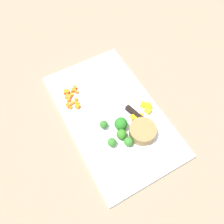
% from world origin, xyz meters
% --- Properties ---
extents(ground_plane, '(4.00, 4.00, 0.00)m').
position_xyz_m(ground_plane, '(0.00, 0.00, 0.00)').
color(ground_plane, '#86755D').
extents(cutting_board, '(0.52, 0.31, 0.01)m').
position_xyz_m(cutting_board, '(0.00, 0.00, 0.01)').
color(cutting_board, white).
rests_on(cutting_board, ground_plane).
extents(prep_bowl, '(0.09, 0.09, 0.04)m').
position_xyz_m(prep_bowl, '(0.11, 0.05, 0.03)').
color(prep_bowl, olive).
rests_on(prep_bowl, cutting_board).
extents(chef_knife, '(0.30, 0.10, 0.02)m').
position_xyz_m(chef_knife, '(-0.01, 0.05, 0.02)').
color(chef_knife, silver).
rests_on(chef_knife, cutting_board).
extents(carrot_dice_0, '(0.01, 0.01, 0.01)m').
position_xyz_m(carrot_dice_0, '(-0.12, -0.11, 0.02)').
color(carrot_dice_0, orange).
rests_on(carrot_dice_0, cutting_board).
extents(carrot_dice_1, '(0.03, 0.03, 0.01)m').
position_xyz_m(carrot_dice_1, '(-0.13, -0.10, 0.02)').
color(carrot_dice_1, orange).
rests_on(carrot_dice_1, cutting_board).
extents(carrot_dice_2, '(0.01, 0.01, 0.01)m').
position_xyz_m(carrot_dice_2, '(-0.09, -0.11, 0.02)').
color(carrot_dice_2, orange).
rests_on(carrot_dice_2, cutting_board).
extents(carrot_dice_3, '(0.01, 0.01, 0.01)m').
position_xyz_m(carrot_dice_3, '(-0.14, -0.09, 0.02)').
color(carrot_dice_3, orange).
rests_on(carrot_dice_3, cutting_board).
extents(carrot_dice_4, '(0.01, 0.01, 0.01)m').
position_xyz_m(carrot_dice_4, '(-0.14, -0.07, 0.02)').
color(carrot_dice_4, orange).
rests_on(carrot_dice_4, cutting_board).
extents(carrot_dice_5, '(0.02, 0.02, 0.02)m').
position_xyz_m(carrot_dice_5, '(-0.15, -0.10, 0.02)').
color(carrot_dice_5, orange).
rests_on(carrot_dice_5, cutting_board).
extents(carrot_dice_6, '(0.02, 0.02, 0.01)m').
position_xyz_m(carrot_dice_6, '(-0.09, -0.09, 0.02)').
color(carrot_dice_6, orange).
rests_on(carrot_dice_6, cutting_board).
extents(carrot_dice_7, '(0.02, 0.02, 0.01)m').
position_xyz_m(carrot_dice_7, '(-0.16, -0.07, 0.02)').
color(carrot_dice_7, orange).
rests_on(carrot_dice_7, cutting_board).
extents(carrot_dice_8, '(0.01, 0.01, 0.01)m').
position_xyz_m(carrot_dice_8, '(-0.11, -0.08, 0.02)').
color(carrot_dice_8, orange).
rests_on(carrot_dice_8, cutting_board).
extents(carrot_dice_9, '(0.02, 0.02, 0.01)m').
position_xyz_m(carrot_dice_9, '(-0.08, -0.09, 0.02)').
color(carrot_dice_9, orange).
rests_on(carrot_dice_9, cutting_board).
extents(carrot_dice_10, '(0.02, 0.02, 0.01)m').
position_xyz_m(carrot_dice_10, '(-0.10, -0.12, 0.02)').
color(carrot_dice_10, orange).
rests_on(carrot_dice_10, cutting_board).
extents(carrot_dice_11, '(0.02, 0.02, 0.01)m').
position_xyz_m(carrot_dice_11, '(-0.15, -0.08, 0.02)').
color(carrot_dice_11, orange).
rests_on(carrot_dice_11, cutting_board).
extents(carrot_dice_12, '(0.01, 0.01, 0.01)m').
position_xyz_m(carrot_dice_12, '(-0.10, -0.10, 0.02)').
color(carrot_dice_12, orange).
rests_on(carrot_dice_12, cutting_board).
extents(pepper_dice_0, '(0.03, 0.03, 0.02)m').
position_xyz_m(pepper_dice_0, '(0.04, 0.12, 0.02)').
color(pepper_dice_0, yellow).
rests_on(pepper_dice_0, cutting_board).
extents(pepper_dice_1, '(0.01, 0.01, 0.01)m').
position_xyz_m(pepper_dice_1, '(0.06, 0.08, 0.02)').
color(pepper_dice_1, yellow).
rests_on(pepper_dice_1, cutting_board).
extents(pepper_dice_2, '(0.03, 0.02, 0.02)m').
position_xyz_m(pepper_dice_2, '(0.05, 0.11, 0.02)').
color(pepper_dice_2, yellow).
rests_on(pepper_dice_2, cutting_board).
extents(pepper_dice_3, '(0.03, 0.03, 0.02)m').
position_xyz_m(pepper_dice_3, '(0.03, 0.11, 0.02)').
color(pepper_dice_3, yellow).
rests_on(pepper_dice_3, cutting_board).
extents(pepper_dice_4, '(0.02, 0.02, 0.02)m').
position_xyz_m(pepper_dice_4, '(0.05, 0.05, 0.02)').
color(pepper_dice_4, yellow).
rests_on(pepper_dice_4, cutting_board).
extents(broccoli_floret_0, '(0.03, 0.03, 0.03)m').
position_xyz_m(broccoli_floret_0, '(0.10, -0.06, 0.03)').
color(broccoli_floret_0, '#8FAC59').
rests_on(broccoli_floret_0, cutting_board).
extents(broccoli_floret_1, '(0.03, 0.03, 0.04)m').
position_xyz_m(broccoli_floret_1, '(0.09, -0.02, 0.03)').
color(broccoli_floret_1, '#86B556').
rests_on(broccoli_floret_1, cutting_board).
extents(broccoli_floret_2, '(0.04, 0.04, 0.05)m').
position_xyz_m(broccoli_floret_2, '(0.06, 0.00, 0.03)').
color(broccoli_floret_2, '#8BBC5A').
rests_on(broccoli_floret_2, cutting_board).
extents(broccoli_floret_3, '(0.03, 0.03, 0.03)m').
position_xyz_m(broccoli_floret_3, '(0.12, -0.01, 0.03)').
color(broccoli_floret_3, '#98B863').
rests_on(broccoli_floret_3, cutting_board).
extents(broccoli_floret_4, '(0.03, 0.03, 0.03)m').
position_xyz_m(broccoli_floret_4, '(0.03, -0.05, 0.03)').
color(broccoli_floret_4, '#80B866').
rests_on(broccoli_floret_4, cutting_board).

